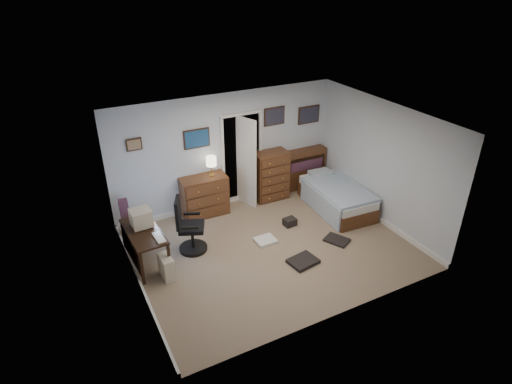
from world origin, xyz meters
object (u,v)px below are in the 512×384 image
office_chair (189,231)px  low_dresser (204,196)px  tall_dresser (271,176)px  bed (336,197)px  computer_desk (140,239)px

office_chair → low_dresser: office_chair is taller
tall_dresser → low_dresser: bearing=-179.7°
bed → computer_desk: bearing=-176.0°
computer_desk → bed: computer_desk is taller
computer_desk → office_chair: office_chair is taller
tall_dresser → bed: size_ratio=0.60×
computer_desk → low_dresser: (1.64, 1.14, -0.09)m
computer_desk → low_dresser: bearing=31.9°
office_chair → low_dresser: bearing=80.2°
low_dresser → bed: bearing=-20.6°
computer_desk → tall_dresser: bearing=16.1°
computer_desk → office_chair: 0.90m
tall_dresser → bed: (1.03, -1.08, -0.28)m
bed → low_dresser: bearing=160.7°
low_dresser → tall_dresser: (1.60, -0.02, 0.13)m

